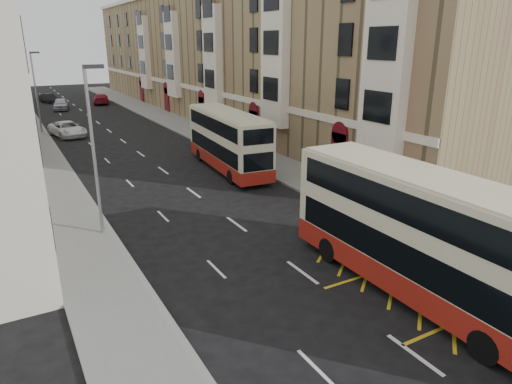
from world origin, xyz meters
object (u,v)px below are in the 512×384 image
street_lamp_near (94,143)px  car_dark (49,98)px  pedestrian_mid (499,244)px  white_van (67,129)px  street_lamp_far (36,88)px  pedestrian_near (459,242)px  car_red (101,99)px  pedestrian_far (394,206)px  double_decker_rear (228,141)px  double_decker_front (422,236)px  litter_bin (509,270)px  car_silver (61,104)px

street_lamp_near → car_dark: (3.44, 56.59, -3.95)m
pedestrian_mid → white_van: (-11.87, 38.49, -0.24)m
street_lamp_near → car_dark: bearing=86.5°
street_lamp_far → pedestrian_near: bearing=-72.6°
street_lamp_far → pedestrian_mid: street_lamp_far is taller
car_red → pedestrian_far: bearing=104.8°
double_decker_rear → car_red: bearing=95.5°
white_van → car_dark: bearing=76.3°
car_dark → pedestrian_mid: bearing=-98.9°
double_decker_rear → street_lamp_far: bearing=120.6°
double_decker_front → pedestrian_mid: bearing=0.2°
pedestrian_far → pedestrian_mid: bearing=100.0°
white_van → car_red: (8.10, 24.12, 0.03)m
street_lamp_far → car_dark: bearing=82.6°
pedestrian_mid → street_lamp_near: bearing=117.9°
double_decker_front → car_dark: size_ratio=2.83×
double_decker_front → pedestrian_far: 7.19m
pedestrian_mid → car_dark: (-10.53, 68.09, -0.29)m
street_lamp_far → pedestrian_far: 38.58m
street_lamp_far → white_van: street_lamp_far is taller
pedestrian_near → pedestrian_mid: 1.62m
pedestrian_far → car_red: bearing=-81.6°
double_decker_front → litter_bin: double_decker_front is taller
street_lamp_near → pedestrian_mid: street_lamp_near is taller
pedestrian_near → car_dark: (-9.26, 67.09, -0.27)m
pedestrian_mid → car_red: size_ratio=0.31×
pedestrian_far → car_dark: size_ratio=0.42×
street_lamp_far → litter_bin: 44.86m
double_decker_rear → car_silver: double_decker_rear is taller
double_decker_front → pedestrian_mid: (4.86, -0.02, -1.41)m
litter_bin → pedestrian_far: 6.94m
pedestrian_near → pedestrian_mid: size_ratio=0.97×
double_decker_front → double_decker_rear: (1.55, 19.30, -0.20)m
litter_bin → pedestrian_mid: bearing=46.4°
pedestrian_far → car_silver: size_ratio=0.37×
litter_bin → pedestrian_near: bearing=90.0°
car_red → double_decker_front: bearing=100.5°
litter_bin → pedestrian_near: (0.00, 2.34, 0.25)m
street_lamp_far → pedestrian_mid: 43.94m
street_lamp_far → white_van: bearing=-55.1°
car_silver → white_van: bearing=-86.1°
double_decker_rear → pedestrian_far: (2.84, -13.78, -1.17)m
street_lamp_far → pedestrian_far: street_lamp_far is taller
street_lamp_far → car_silver: bearing=76.9°
double_decker_rear → car_silver: 40.01m
pedestrian_near → car_dark: pedestrian_near is taller
pedestrian_mid → car_dark: pedestrian_mid is taller
car_silver → double_decker_front: bearing=-75.7°
street_lamp_near → car_dark: size_ratio=1.92×
litter_bin → car_red: car_red is taller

